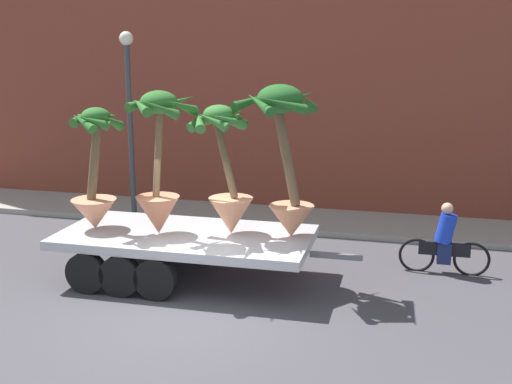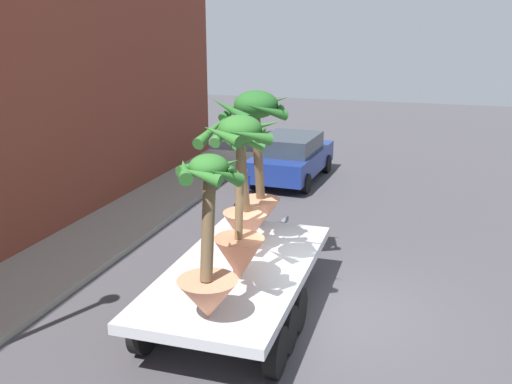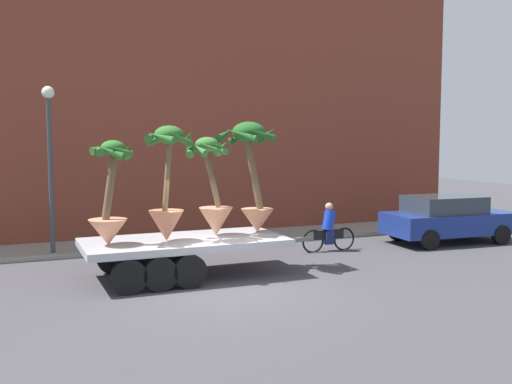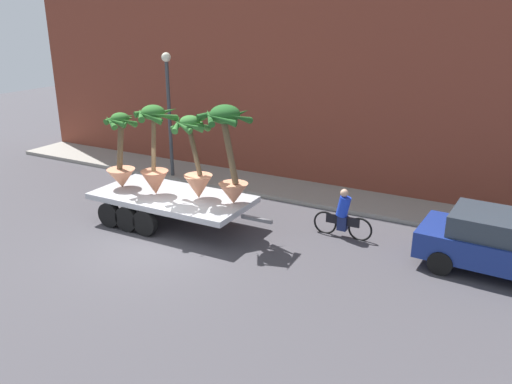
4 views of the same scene
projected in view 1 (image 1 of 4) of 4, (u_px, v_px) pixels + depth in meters
name	position (u px, v px, depth m)	size (l,w,h in m)	color
ground_plane	(189.00, 312.00, 11.13)	(60.00, 60.00, 0.00)	#423F44
sidewalk	(267.00, 218.00, 16.87)	(24.00, 2.20, 0.15)	gray
building_facade	(282.00, 37.00, 17.37)	(24.00, 1.20, 9.71)	brown
flatbed_trailer	(174.00, 243.00, 12.58)	(6.04, 2.48, 0.98)	#B7BABF
potted_palm_rear	(285.00, 154.00, 11.89)	(1.65, 1.66, 2.95)	tan
potted_palm_middle	(227.00, 178.00, 12.19)	(1.28, 1.16, 2.55)	tan
potted_palm_front	(95.00, 181.00, 12.52)	(1.09, 1.08, 2.48)	tan
potted_palm_extra	(159.00, 170.00, 12.12)	(1.32, 1.26, 2.83)	#C17251
cyclist	(445.00, 242.00, 12.88)	(1.84, 0.34, 1.54)	black
street_lamp	(129.00, 100.00, 16.23)	(0.36, 0.36, 4.83)	#383D42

